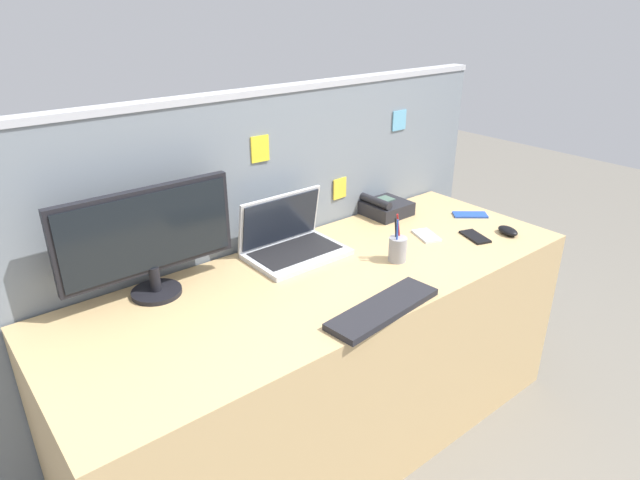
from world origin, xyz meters
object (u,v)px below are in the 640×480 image
(cell_phone_white_slab, at_px, (426,236))
(cell_phone_black_slab, at_px, (475,237))
(desktop_monitor, at_px, (148,236))
(pen_cup, at_px, (398,249))
(computer_mouse_right_hand, at_px, (508,231))
(laptop, at_px, (289,240))
(cell_phone_blue_case, at_px, (470,215))
(desk_phone, at_px, (385,207))
(keyboard_main, at_px, (383,308))

(cell_phone_white_slab, bearing_deg, cell_phone_black_slab, -21.26)
(desktop_monitor, xyz_separation_m, cell_phone_black_slab, (1.23, -0.41, -0.21))
(desktop_monitor, relative_size, pen_cup, 3.20)
(pen_cup, bearing_deg, computer_mouse_right_hand, -12.63)
(desktop_monitor, xyz_separation_m, laptop, (0.54, -0.03, -0.16))
(computer_mouse_right_hand, distance_m, cell_phone_black_slab, 0.15)
(cell_phone_blue_case, bearing_deg, laptop, 116.48)
(desk_phone, distance_m, cell_phone_black_slab, 0.44)
(keyboard_main, bearing_deg, laptop, 82.11)
(keyboard_main, distance_m, cell_phone_white_slab, 0.64)
(cell_phone_black_slab, bearing_deg, cell_phone_white_slab, 156.28)
(computer_mouse_right_hand, xyz_separation_m, cell_phone_blue_case, (0.05, 0.23, -0.01))
(laptop, bearing_deg, keyboard_main, -92.33)
(laptop, xyz_separation_m, cell_phone_white_slab, (0.54, -0.24, -0.05))
(desktop_monitor, bearing_deg, computer_mouse_right_hand, -18.93)
(laptop, bearing_deg, cell_phone_blue_case, -13.06)
(desk_phone, bearing_deg, cell_phone_black_slab, -76.22)
(computer_mouse_right_hand, distance_m, cell_phone_blue_case, 0.24)
(desktop_monitor, bearing_deg, cell_phone_black_slab, -18.18)
(cell_phone_blue_case, bearing_deg, cell_phone_black_slab, 170.74)
(laptop, height_order, computer_mouse_right_hand, laptop)
(pen_cup, bearing_deg, laptop, 131.87)
(computer_mouse_right_hand, height_order, pen_cup, pen_cup)
(laptop, distance_m, cell_phone_white_slab, 0.59)
(keyboard_main, xyz_separation_m, computer_mouse_right_hand, (0.85, 0.10, 0.01))
(cell_phone_white_slab, bearing_deg, computer_mouse_right_hand, -14.02)
(computer_mouse_right_hand, bearing_deg, desk_phone, 130.92)
(keyboard_main, height_order, cell_phone_black_slab, keyboard_main)
(desk_phone, relative_size, cell_phone_white_slab, 1.45)
(laptop, bearing_deg, pen_cup, -48.13)
(keyboard_main, height_order, cell_phone_white_slab, keyboard_main)
(cell_phone_white_slab, bearing_deg, laptop, 177.53)
(pen_cup, xyz_separation_m, cell_phone_black_slab, (0.41, -0.06, -0.05))
(computer_mouse_right_hand, bearing_deg, cell_phone_white_slab, 159.74)
(desk_phone, bearing_deg, laptop, -174.44)
(keyboard_main, relative_size, computer_mouse_right_hand, 4.30)
(computer_mouse_right_hand, distance_m, pen_cup, 0.56)
(cell_phone_blue_case, bearing_deg, desk_phone, 87.94)
(laptop, xyz_separation_m, cell_phone_blue_case, (0.88, -0.20, -0.05))
(pen_cup, distance_m, cell_phone_black_slab, 0.42)
(keyboard_main, xyz_separation_m, pen_cup, (0.30, 0.23, 0.04))
(keyboard_main, bearing_deg, desktop_monitor, 126.56)
(desktop_monitor, bearing_deg, cell_phone_blue_case, -9.53)
(laptop, height_order, pen_cup, laptop)
(pen_cup, height_order, cell_phone_white_slab, pen_cup)
(cell_phone_black_slab, relative_size, cell_phone_blue_case, 0.91)
(laptop, height_order, cell_phone_black_slab, laptop)
(computer_mouse_right_hand, bearing_deg, pen_cup, -177.90)
(laptop, bearing_deg, computer_mouse_right_hand, -27.73)
(cell_phone_white_slab, bearing_deg, pen_cup, -142.45)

